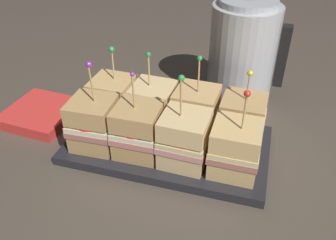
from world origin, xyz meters
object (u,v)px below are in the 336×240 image
Objects in this scene: sandwich_back_center_left at (153,106)px; napkin_stack at (42,113)px; sandwich_back_center_right at (196,112)px; serving_platter at (168,145)px; sandwich_back_far_right at (242,120)px; sandwich_front_far_left at (94,123)px; sandwich_front_far_right at (235,149)px; kettle_steel at (243,55)px; sandwich_back_far_left at (113,100)px; sandwich_front_center_right at (185,139)px; sandwich_front_center_left at (138,130)px.

sandwich_back_center_left reaches higher than napkin_stack.
napkin_stack is at bearing -176.77° from sandwich_back_center_right.
serving_platter is 0.15m from sandwich_back_far_right.
sandwich_front_far_right is (0.26, 0.00, -0.00)m from sandwich_front_far_left.
kettle_steel reaches higher than sandwich_back_far_right.
serving_platter is at bearing -18.93° from sandwich_back_far_left.
kettle_steel is (0.06, 0.27, 0.05)m from sandwich_front_center_right.
sandwich_front_far_right is at bearing -84.83° from kettle_steel.
sandwich_front_far_left is 0.36m from kettle_steel.
sandwich_front_center_right is (0.09, -0.00, 0.00)m from sandwich_front_center_left.
sandwich_back_far_left is (0.00, 0.09, -0.00)m from sandwich_front_far_left.
sandwich_front_center_left is at bearing 178.71° from sandwich_front_center_right.
sandwich_back_far_left is (-0.09, 0.09, -0.00)m from sandwich_front_center_left.
sandwich_back_far_right is 0.44m from napkin_stack.
sandwich_back_center_right is at bearing 3.23° from napkin_stack.
sandwich_front_center_left is at bearing 179.65° from sandwich_front_far_right.
sandwich_back_center_left is (-0.18, 0.09, -0.00)m from sandwich_front_far_right.
sandwich_back_center_left is 1.07× the size of sandwich_back_far_right.
sandwich_front_far_right is 1.01× the size of sandwich_back_far_left.
kettle_steel reaches higher than sandwich_front_center_right.
serving_platter is 2.37× the size of sandwich_back_center_left.
sandwich_back_far_right is at bearing 89.00° from sandwich_front_far_right.
sandwich_back_far_right is at bearing 0.50° from sandwich_back_center_right.
sandwich_back_far_left is 0.17m from sandwich_back_center_right.
sandwich_front_far_right is 0.09m from sandwich_back_far_right.
sandwich_back_center_right reaches higher than napkin_stack.
napkin_stack reaches higher than serving_platter.
sandwich_back_far_left is 0.95× the size of sandwich_back_center_right.
sandwich_back_far_left is 0.63× the size of kettle_steel.
kettle_steel reaches higher than serving_platter.
kettle_steel reaches higher than sandwich_back_center_left.
sandwich_back_far_right is at bearing 18.84° from sandwich_front_far_left.
sandwich_back_center_right is 0.66× the size of kettle_steel.
serving_platter is 0.08m from sandwich_front_center_right.
sandwich_back_far_right is (0.13, 0.05, 0.06)m from serving_platter.
sandwich_front_far_left reaches higher than sandwich_back_center_left.
sandwich_back_far_left and sandwich_back_center_left have the same top height.
sandwich_front_center_right is 0.13m from sandwich_back_far_right.
sandwich_front_far_right is at bearing -9.03° from napkin_stack.
sandwich_back_far_left is at bearing 161.40° from sandwich_front_far_right.
sandwich_front_far_left is 1.16× the size of napkin_stack.
sandwich_front_center_left is at bearing -153.73° from sandwich_back_far_right.
sandwich_front_far_right is at bearing 0.32° from sandwich_front_far_left.
sandwich_back_far_left is (-0.13, 0.04, 0.06)m from serving_platter.
napkin_stack is (-0.17, 0.07, -0.05)m from sandwich_front_far_left.
napkin_stack is (-0.43, 0.07, -0.05)m from sandwich_front_far_right.
kettle_steel reaches higher than sandwich_front_far_left.
napkin_stack is (-0.43, -0.02, -0.05)m from sandwich_back_far_right.
sandwich_front_center_left is 0.95× the size of sandwich_front_center_right.
sandwich_back_far_left is at bearing -143.55° from kettle_steel.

